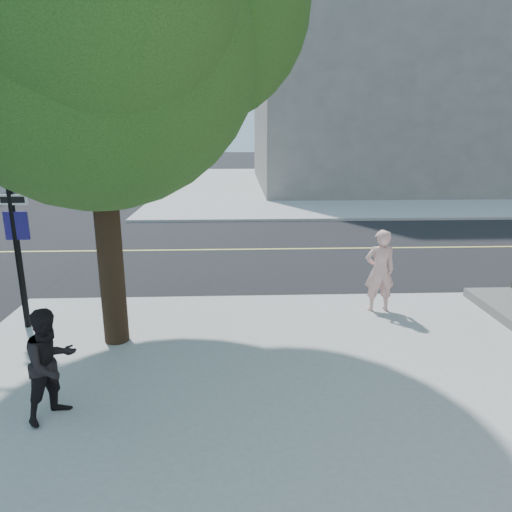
{
  "coord_description": "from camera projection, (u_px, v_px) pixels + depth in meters",
  "views": [
    {
      "loc": [
        3.47,
        -9.59,
        3.63
      ],
      "look_at": [
        3.83,
        -1.04,
        1.3
      ],
      "focal_mm": 32.65,
      "sensor_mm": 36.0,
      "label": 1
    }
  ],
  "objects": [
    {
      "name": "man_on_phone",
      "position": [
        380.0,
        271.0,
        9.15
      ],
      "size": [
        0.62,
        0.42,
        1.65
      ],
      "primitive_type": "imported",
      "rotation": [
        0.0,
        0.0,
        3.18
      ],
      "color": "#E1A7A0",
      "rests_on": "sidewalk_se"
    },
    {
      "name": "filler_ne",
      "position": [
        399.0,
        73.0,
        29.96
      ],
      "size": [
        18.0,
        16.0,
        14.0
      ],
      "primitive_type": "cube",
      "color": "slate",
      "rests_on": "sidewalk_ne"
    },
    {
      "name": "sidewalk_ne",
      "position": [
        385.0,
        184.0,
        31.31
      ],
      "size": [
        29.0,
        25.0,
        0.12
      ],
      "primitive_type": "cube",
      "color": "#A3A3A3",
      "rests_on": "ground"
    },
    {
      "name": "ground",
      "position": [
        77.0,
        303.0,
        10.06
      ],
      "size": [
        140.0,
        140.0,
        0.0
      ],
      "primitive_type": "plane",
      "color": "black",
      "rests_on": "ground"
    },
    {
      "name": "pedestrian",
      "position": [
        51.0,
        364.0,
        5.73
      ],
      "size": [
        0.85,
        0.89,
        1.44
      ],
      "primitive_type": "imported",
      "rotation": [
        0.0,
        0.0,
        0.97
      ],
      "color": "black",
      "rests_on": "sidewalk_se"
    },
    {
      "name": "road_ew",
      "position": [
        125.0,
        251.0,
        14.39
      ],
      "size": [
        140.0,
        9.0,
        0.01
      ],
      "primitive_type": "cube",
      "color": "black",
      "rests_on": "ground"
    }
  ]
}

